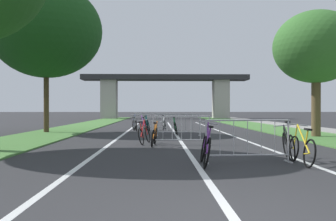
% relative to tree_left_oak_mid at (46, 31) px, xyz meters
% --- Properties ---
extents(grass_verge_left, '(3.12, 56.35, 0.05)m').
position_rel_tree_left_oak_mid_xyz_m(grass_verge_left, '(0.51, 6.45, -5.50)').
color(grass_verge_left, '#477A38').
rests_on(grass_verge_left, ground).
extents(grass_verge_right, '(3.12, 56.35, 0.05)m').
position_rel_tree_left_oak_mid_xyz_m(grass_verge_right, '(13.41, 6.45, -5.50)').
color(grass_verge_right, '#477A38').
rests_on(grass_verge_right, ground).
extents(sidewalk_path_right, '(1.96, 56.35, 0.08)m').
position_rel_tree_left_oak_mid_xyz_m(sidewalk_path_right, '(15.95, 6.45, -5.49)').
color(sidewalk_path_right, gray).
rests_on(sidewalk_path_right, ground).
extents(lane_stripe_center, '(0.14, 32.60, 0.01)m').
position_rel_tree_left_oak_mid_xyz_m(lane_stripe_center, '(6.96, -0.31, -5.52)').
color(lane_stripe_center, silver).
rests_on(lane_stripe_center, ground).
extents(lane_stripe_right_lane, '(0.14, 32.60, 0.01)m').
position_rel_tree_left_oak_mid_xyz_m(lane_stripe_right_lane, '(9.65, -0.31, -5.52)').
color(lane_stripe_right_lane, silver).
rests_on(lane_stripe_right_lane, ground).
extents(lane_stripe_left_lane, '(0.14, 32.60, 0.01)m').
position_rel_tree_left_oak_mid_xyz_m(lane_stripe_left_lane, '(4.27, -0.31, -5.52)').
color(lane_stripe_left_lane, silver).
rests_on(lane_stripe_left_lane, ground).
extents(overpass_bridge, '(21.82, 3.27, 5.75)m').
position_rel_tree_left_oak_mid_xyz_m(overpass_bridge, '(6.96, 29.97, -1.57)').
color(overpass_bridge, '#2D2D30').
rests_on(overpass_bridge, ground).
extents(tree_left_oak_mid, '(6.00, 6.00, 8.08)m').
position_rel_tree_left_oak_mid_xyz_m(tree_left_oak_mid, '(0.00, 0.00, 0.00)').
color(tree_left_oak_mid, '#4C3823').
rests_on(tree_left_oak_mid, ground).
extents(tree_right_cypress_far, '(3.90, 3.90, 5.80)m').
position_rel_tree_left_oak_mid_xyz_m(tree_right_cypress_far, '(13.29, -3.51, -1.41)').
color(tree_right_cypress_far, brown).
rests_on(tree_right_cypress_far, ground).
extents(crowd_barrier_nearest, '(2.13, 0.55, 1.05)m').
position_rel_tree_left_oak_mid_xyz_m(crowd_barrier_nearest, '(8.24, -11.66, -5.01)').
color(crowd_barrier_nearest, '#ADADB2').
rests_on(crowd_barrier_nearest, ground).
extents(crowd_barrier_second, '(2.11, 0.45, 1.05)m').
position_rel_tree_left_oak_mid_xyz_m(crowd_barrier_second, '(6.91, -7.01, -5.01)').
color(crowd_barrier_second, '#ADADB2').
rests_on(crowd_barrier_second, ground).
extents(crowd_barrier_third, '(2.11, 0.48, 1.05)m').
position_rel_tree_left_oak_mid_xyz_m(crowd_barrier_third, '(7.04, -2.37, -5.01)').
color(crowd_barrier_third, '#ADADB2').
rests_on(crowd_barrier_third, ground).
extents(crowd_barrier_fourth, '(2.12, 0.51, 1.05)m').
position_rel_tree_left_oak_mid_xyz_m(crowd_barrier_fourth, '(5.57, 2.28, -5.01)').
color(crowd_barrier_fourth, '#ADADB2').
rests_on(crowd_barrier_fourth, ground).
extents(bicycle_purple_0, '(0.49, 1.78, 1.02)m').
position_rel_tree_left_oak_mid_xyz_m(bicycle_purple_0, '(7.16, -12.11, -5.14)').
color(bicycle_purple_0, black).
rests_on(bicycle_purple_0, ground).
extents(bicycle_blue_1, '(0.51, 1.59, 0.95)m').
position_rel_tree_left_oak_mid_xyz_m(bicycle_blue_1, '(4.60, 2.86, -5.18)').
color(bicycle_blue_1, black).
rests_on(bicycle_blue_1, ground).
extents(bicycle_green_2, '(0.42, 1.63, 0.93)m').
position_rel_tree_left_oak_mid_xyz_m(bicycle_green_2, '(6.91, -1.90, -5.16)').
color(bicycle_green_2, black).
rests_on(bicycle_green_2, ground).
extents(bicycle_silver_3, '(0.52, 1.65, 0.95)m').
position_rel_tree_left_oak_mid_xyz_m(bicycle_silver_3, '(4.70, 1.77, -5.17)').
color(bicycle_silver_3, black).
rests_on(bicycle_silver_3, ground).
extents(bicycle_orange_4, '(0.50, 1.67, 0.89)m').
position_rel_tree_left_oak_mid_xyz_m(bicycle_orange_4, '(5.93, -7.43, -5.18)').
color(bicycle_orange_4, black).
rests_on(bicycle_orange_4, ground).
extents(bicycle_yellow_5, '(0.51, 1.62, 0.97)m').
position_rel_tree_left_oak_mid_xyz_m(bicycle_yellow_5, '(9.40, -12.10, -5.16)').
color(bicycle_yellow_5, black).
rests_on(bicycle_yellow_5, ground).
extents(bicycle_black_6, '(0.55, 1.63, 1.00)m').
position_rel_tree_left_oak_mid_xyz_m(bicycle_black_6, '(9.45, -11.06, -5.15)').
color(bicycle_black_6, black).
rests_on(bicycle_black_6, ground).
extents(bicycle_teal_7, '(0.52, 1.73, 1.02)m').
position_rel_tree_left_oak_mid_xyz_m(bicycle_teal_7, '(5.40, 1.78, -5.15)').
color(bicycle_teal_7, black).
rests_on(bicycle_teal_7, ground).
extents(bicycle_red_8, '(0.50, 1.68, 0.92)m').
position_rel_tree_left_oak_mid_xyz_m(bicycle_red_8, '(5.53, -6.65, -5.17)').
color(bicycle_red_8, black).
rests_on(bicycle_red_8, ground).
extents(bicycle_white_9, '(0.48, 1.68, 0.93)m').
position_rel_tree_left_oak_mid_xyz_m(bicycle_white_9, '(6.42, 2.87, -5.18)').
color(bicycle_white_9, black).
rests_on(bicycle_white_9, ground).
extents(bicycle_purple_10, '(0.56, 1.59, 0.93)m').
position_rel_tree_left_oak_mid_xyz_m(bicycle_purple_10, '(5.15, 2.71, -5.18)').
color(bicycle_purple_10, black).
rests_on(bicycle_purple_10, ground).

